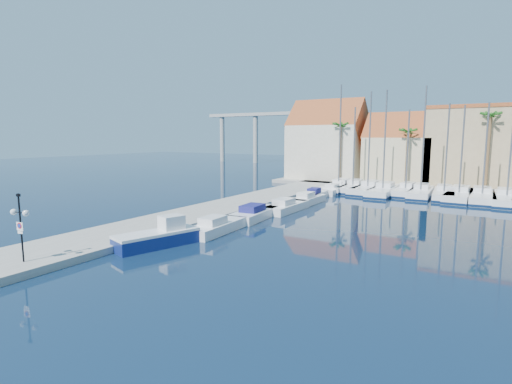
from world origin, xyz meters
TOP-DOWN VIEW (x-y plane):
  - ground at (0.00, 0.00)m, footprint 260.00×260.00m
  - quay_west at (-9.00, 13.50)m, footprint 6.00×77.00m
  - shore_north at (10.00, 48.00)m, footprint 54.00×16.00m
  - lamp_post at (-7.68, -6.10)m, footprint 1.35×0.52m
  - fishing_boat at (-4.71, 1.74)m, footprint 3.61×6.25m
  - motorboat_west_0 at (-3.68, 7.06)m, footprint 2.37×6.38m
  - motorboat_west_1 at (-3.99, 13.52)m, footprint 2.88×7.32m
  - motorboat_west_2 at (-3.12, 18.25)m, footprint 2.19×6.76m
  - motorboat_west_3 at (-3.16, 23.68)m, footprint 2.02×6.11m
  - motorboat_west_4 at (-3.88, 27.57)m, footprint 2.10×5.49m
  - motorboat_west_5 at (-3.49, 32.90)m, footprint 1.86×5.77m
  - motorboat_west_6 at (-3.82, 36.99)m, footprint 2.13×5.36m
  - sailboat_0 at (-3.90, 36.45)m, footprint 3.17×10.27m
  - sailboat_1 at (-1.95, 36.72)m, footprint 3.12×9.27m
  - sailboat_2 at (0.30, 36.47)m, footprint 3.17×10.54m
  - sailboat_3 at (2.51, 35.53)m, footprint 3.19×10.63m
  - sailboat_4 at (5.12, 36.91)m, footprint 2.65×8.64m
  - sailboat_5 at (7.04, 36.35)m, footprint 3.03×9.65m
  - sailboat_6 at (9.73, 36.38)m, footprint 3.25×9.46m
  - sailboat_7 at (11.48, 36.26)m, footprint 3.12×10.48m
  - sailboat_8 at (13.88, 36.41)m, footprint 3.27×10.66m
  - sailboat_9 at (16.38, 36.19)m, footprint 2.92×10.85m
  - building_0 at (-10.00, 47.00)m, footprint 12.30×9.00m
  - building_1 at (2.00, 47.00)m, footprint 10.30×8.00m
  - building_2 at (13.00, 48.00)m, footprint 14.20×10.20m
  - palm_0 at (-6.00, 42.00)m, footprint 2.60×2.60m
  - palm_1 at (4.00, 42.00)m, footprint 2.60×2.60m
  - palm_2 at (14.00, 42.00)m, footprint 2.60×2.60m
  - viaduct at (-39.07, 82.00)m, footprint 48.00×2.20m

SIDE VIEW (x-z plane):
  - ground at x=0.00m, z-range 0.00..0.00m
  - quay_west at x=-9.00m, z-range 0.00..0.50m
  - shore_north at x=10.00m, z-range 0.00..0.50m
  - motorboat_west_0 at x=-3.68m, z-range -0.19..1.21m
  - motorboat_west_1 at x=-3.99m, z-range -0.19..1.21m
  - motorboat_west_4 at x=-3.88m, z-range -0.19..1.21m
  - motorboat_west_5 at x=-3.49m, z-range -0.19..1.21m
  - motorboat_west_2 at x=-3.12m, z-range -0.19..1.21m
  - motorboat_west_3 at x=-3.16m, z-range -0.19..1.21m
  - motorboat_west_6 at x=-3.82m, z-range -0.19..1.21m
  - sailboat_7 at x=11.48m, z-range -5.11..6.24m
  - sailboat_8 at x=13.88m, z-range -5.22..6.35m
  - sailboat_6 at x=9.73m, z-range -5.24..6.41m
  - sailboat_1 at x=-1.95m, z-range -5.23..6.41m
  - sailboat_4 at x=5.12m, z-range -4.97..6.14m
  - sailboat_3 at x=2.51m, z-range -6.20..7.38m
  - sailboat_2 at x=0.30m, z-range -6.20..7.38m
  - sailboat_9 at x=16.38m, z-range -6.90..8.10m
  - sailboat_0 at x=-3.90m, z-range -6.76..7.98m
  - sailboat_5 at x=7.04m, z-range -6.34..7.56m
  - fishing_boat at x=-4.71m, z-range -0.35..1.73m
  - lamp_post at x=-7.68m, z-range 1.13..5.13m
  - building_1 at x=2.00m, z-range -0.20..10.80m
  - building_2 at x=13.00m, z-range 0.51..12.01m
  - building_0 at x=-10.00m, z-range -0.23..13.27m
  - palm_1 at x=4.00m, z-range 3.56..12.71m
  - palm_0 at x=-6.00m, z-range 4.00..14.15m
  - palm_2 at x=14.00m, z-range 4.44..15.59m
  - viaduct at x=-39.07m, z-range 3.02..17.47m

